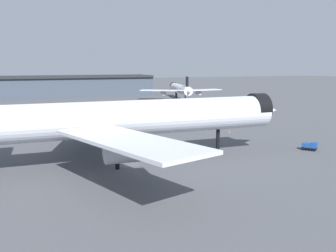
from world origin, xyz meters
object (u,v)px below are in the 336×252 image
object	(u,v)px
airliner_near_gate	(125,119)
traffic_cone_near_nose	(229,131)
airliner_far_taxiway	(180,89)
baggage_tug_wing	(310,146)

from	to	relation	value
airliner_near_gate	traffic_cone_near_nose	bearing A→B (deg)	31.58
airliner_near_gate	traffic_cone_near_nose	xyz separation A→B (m)	(36.22, 22.53, -8.38)
airliner_far_taxiway	traffic_cone_near_nose	distance (m)	104.07
airliner_far_taxiway	baggage_tug_wing	world-z (taller)	airliner_far_taxiway
baggage_tug_wing	traffic_cone_near_nose	xyz separation A→B (m)	(-5.01, 26.68, -0.68)
airliner_near_gate	airliner_far_taxiway	xyz separation A→B (m)	(64.49, 122.54, -2.98)
airliner_far_taxiway	traffic_cone_near_nose	bearing A→B (deg)	176.90
airliner_far_taxiway	baggage_tug_wing	bearing A→B (deg)	-177.72
airliner_far_taxiway	airliner_near_gate	bearing A→B (deg)	164.92
airliner_near_gate	traffic_cone_near_nose	size ratio (longest dim) A/B	117.96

